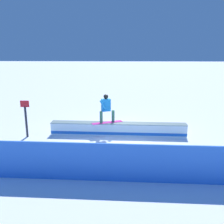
{
  "coord_description": "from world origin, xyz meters",
  "views": [
    {
      "loc": [
        -0.07,
        11.48,
        4.16
      ],
      "look_at": [
        0.26,
        0.99,
        1.41
      ],
      "focal_mm": 40.5,
      "sensor_mm": 36.0,
      "label": 1
    }
  ],
  "objects": [
    {
      "name": "trail_marker",
      "position": [
        4.28,
        0.36,
        0.94
      ],
      "size": [
        0.4,
        0.1,
        1.74
      ],
      "color": "#262628",
      "rests_on": "ground_plane"
    },
    {
      "name": "snowboarder",
      "position": [
        0.56,
        0.0,
        1.36
      ],
      "size": [
        1.48,
        0.81,
        1.38
      ],
      "color": "#C9228A",
      "rests_on": "grind_box"
    },
    {
      "name": "ground_plane",
      "position": [
        0.0,
        0.0,
        0.0
      ],
      "size": [
        120.0,
        120.0,
        0.0
      ],
      "primitive_type": "plane",
      "color": "white"
    },
    {
      "name": "safety_fence",
      "position": [
        0.0,
        4.28,
        0.64
      ],
      "size": [
        12.53,
        0.48,
        1.27
      ],
      "primitive_type": "cube",
      "rotation": [
        0.0,
        0.0,
        -0.03
      ],
      "color": "#3478EB",
      "rests_on": "ground_plane"
    },
    {
      "name": "grind_box",
      "position": [
        0.0,
        0.0,
        0.28
      ],
      "size": [
        6.46,
        0.69,
        0.62
      ],
      "color": "white",
      "rests_on": "ground_plane"
    }
  ]
}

